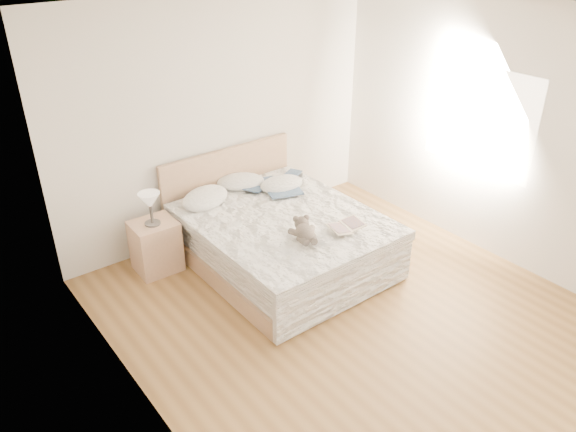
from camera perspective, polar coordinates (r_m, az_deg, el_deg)
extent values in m
cube|color=brown|center=(5.44, 6.76, -10.01)|extent=(4.00, 4.50, 0.00)
cube|color=white|center=(4.32, 8.90, 19.28)|extent=(4.00, 4.50, 0.00)
cube|color=silver|center=(6.38, -6.79, 9.86)|extent=(4.00, 0.02, 2.70)
cube|color=silver|center=(3.74, -14.84, -5.25)|extent=(0.02, 4.50, 2.70)
cube|color=silver|center=(6.21, 21.08, 7.62)|extent=(0.02, 4.50, 2.70)
cube|color=white|center=(6.32, 18.92, 9.30)|extent=(0.02, 1.30, 1.10)
cube|color=tan|center=(6.09, -0.67, -3.98)|extent=(1.68, 2.08, 0.20)
cube|color=white|center=(5.95, -0.68, -1.95)|extent=(1.60, 2.00, 0.30)
cube|color=white|center=(5.83, -0.40, -0.54)|extent=(1.72, 2.05, 0.10)
cube|color=tan|center=(6.65, -6.10, 2.78)|extent=(1.70, 0.06, 1.00)
cube|color=tan|center=(6.06, -13.28, -3.00)|extent=(0.46, 0.41, 0.56)
cylinder|color=#4C4642|center=(5.89, -13.59, -0.72)|extent=(0.16, 0.16, 0.02)
cylinder|color=#3B3632|center=(5.84, -13.72, 0.31)|extent=(0.03, 0.03, 0.22)
cone|color=#EFE1CB|center=(5.77, -13.88, 1.54)|extent=(0.26, 0.26, 0.16)
ellipsoid|color=white|center=(6.15, -8.40, 1.83)|extent=(0.73, 0.65, 0.18)
ellipsoid|color=silver|center=(6.48, -4.83, 3.51)|extent=(0.66, 0.59, 0.16)
ellipsoid|color=silver|center=(6.40, -0.66, 3.26)|extent=(0.54, 0.40, 0.16)
cube|color=white|center=(6.07, -8.11, 1.36)|extent=(0.32, 0.25, 0.02)
cube|color=#F4E1C3|center=(5.58, 5.92, -1.08)|extent=(0.42, 0.33, 0.02)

